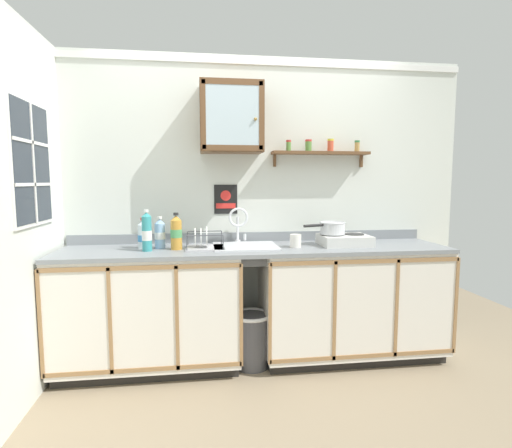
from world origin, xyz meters
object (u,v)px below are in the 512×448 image
sink (245,249)px  warning_sign (226,199)px  dish_rack (204,244)px  trash_bin (252,339)px  saucepan (332,228)px  bottle_water_clear_3 (143,235)px  bottle_juice_amber_2 (176,233)px  bottle_water_blue_0 (160,234)px  mug (295,241)px  hot_plate_stove (344,240)px  wall_cabinet (231,118)px  bottle_detergent_teal_1 (147,232)px

sink → warning_sign: size_ratio=2.03×
dish_rack → trash_bin: dish_rack is taller
saucepan → bottle_water_clear_3: bearing=178.5°
saucepan → bottle_juice_amber_2: 1.21m
bottle_water_blue_0 → mug: bottle_water_blue_0 is taller
bottle_water_blue_0 → dish_rack: bearing=-10.2°
hot_plate_stove → wall_cabinet: bearing=169.9°
bottle_detergent_teal_1 → wall_cabinet: size_ratio=0.57×
bottle_water_blue_0 → bottle_juice_amber_2: (0.13, -0.06, 0.02)m
mug → trash_bin: bearing=-174.1°
bottle_water_clear_3 → warning_sign: (0.64, 0.23, 0.25)m
trash_bin → dish_rack: bearing=169.1°
saucepan → wall_cabinet: 1.17m
bottle_detergent_teal_1 → mug: bottle_detergent_teal_1 is taller
dish_rack → warning_sign: (0.19, 0.31, 0.32)m
trash_bin → bottle_detergent_teal_1: bearing=178.5°
sink → bottle_detergent_teal_1: 0.75m
bottle_juice_amber_2 → bottle_water_clear_3: bearing=161.3°
hot_plate_stove → bottle_water_blue_0: bearing=178.4°
hot_plate_stove → dish_rack: size_ratio=1.35×
bottle_juice_amber_2 → trash_bin: bottle_juice_amber_2 is taller
trash_bin → bottle_juice_amber_2: bearing=173.7°
mug → sink: bearing=167.3°
bottle_water_blue_0 → sink: bearing=-0.4°
sink → warning_sign: 0.47m
saucepan → bottle_detergent_teal_1: bearing=-176.4°
bottle_juice_amber_2 → bottle_water_blue_0: bearing=152.7°
sink → bottle_juice_amber_2: (-0.52, -0.06, 0.15)m
mug → hot_plate_stove: bearing=7.2°
mug → warning_sign: 0.69m
bottle_juice_amber_2 → trash_bin: size_ratio=0.66×
sink → dish_rack: 0.32m
bottle_juice_amber_2 → bottle_detergent_teal_1: bearing=-168.7°
wall_cabinet → warning_sign: bearing=106.1°
bottle_juice_amber_2 → trash_bin: 0.99m
bottle_juice_amber_2 → dish_rack: size_ratio=0.97×
bottle_detergent_teal_1 → warning_sign: (0.59, 0.36, 0.22)m
dish_rack → bottle_detergent_teal_1: bearing=-173.4°
hot_plate_stove → mug: size_ratio=3.00×
mug → bottle_detergent_teal_1: bearing=-179.2°
bottle_water_clear_3 → mug: bottle_water_clear_3 is taller
hot_plate_stove → mug: bearing=-172.8°
bottle_water_clear_3 → dish_rack: (0.45, -0.08, -0.06)m
mug → wall_cabinet: wall_cabinet is taller
dish_rack → wall_cabinet: 1.00m
dish_rack → trash_bin: 0.82m
bottle_juice_amber_2 → mug: (0.90, -0.03, -0.08)m
hot_plate_stove → dish_rack: bearing=-179.0°
saucepan → sink: bearing=179.0°
hot_plate_stove → bottle_water_blue_0: (-1.43, 0.04, 0.07)m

